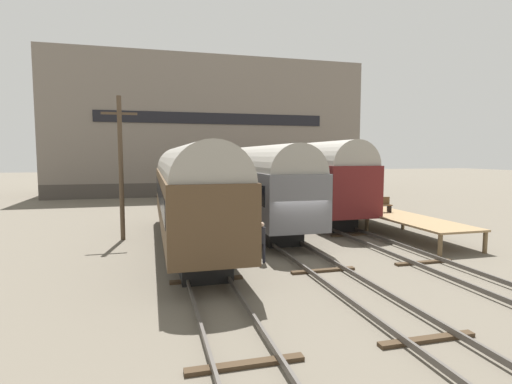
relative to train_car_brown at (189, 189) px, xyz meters
name	(u,v)px	position (x,y,z in m)	size (l,w,h in m)	color
ground_plane	(296,253)	(4.52, -2.98, -2.84)	(200.00, 200.00, 0.00)	#60594C
track_left	(197,257)	(0.00, -2.98, -2.70)	(2.60, 60.00, 0.26)	#4C4742
track_middle	(296,250)	(4.52, -2.98, -2.70)	(2.60, 60.00, 0.26)	#4C4742
track_right	(383,245)	(9.03, -2.98, -2.70)	(2.60, 60.00, 0.26)	#4C4742
train_car_brown	(189,189)	(0.00, 0.00, 0.00)	(2.93, 16.17, 5.00)	black
train_car_maroon	(305,175)	(9.03, 7.28, 0.20)	(3.09, 15.63, 5.37)	black
train_car_grey	(252,180)	(4.52, 5.11, 0.03)	(2.98, 17.52, 5.05)	black
station_platform	(385,214)	(11.72, 1.00, -1.83)	(2.74, 12.64, 1.10)	#8C704C
bench	(380,204)	(11.32, 1.01, -1.25)	(1.40, 0.40, 0.91)	brown
person_worker	(262,238)	(2.56, -4.12, -1.80)	(0.32, 0.32, 1.73)	#282833
utility_pole	(121,166)	(-3.34, 2.19, 1.10)	(1.80, 0.24, 7.56)	#473828
warehouse_building	(206,129)	(5.06, 30.17, 4.88)	(35.49, 12.58, 15.43)	#46403A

